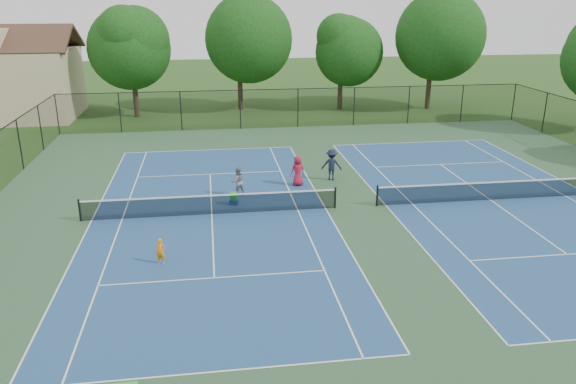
{
  "coord_description": "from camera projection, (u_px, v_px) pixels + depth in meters",
  "views": [
    {
      "loc": [
        -6.92,
        -24.93,
        9.75
      ],
      "look_at": [
        -3.5,
        -1.0,
        1.3
      ],
      "focal_mm": 35.0,
      "sensor_mm": 36.0,
      "label": 1
    }
  ],
  "objects": [
    {
      "name": "child_player",
      "position": [
        161.0,
        252.0,
        21.44
      ],
      "size": [
        0.44,
        0.35,
        1.05
      ],
      "primitive_type": "imported",
      "rotation": [
        0.0,
        0.0,
        -0.28
      ],
      "color": "orange",
      "rests_on": "ground"
    },
    {
      "name": "tree_back_d",
      "position": [
        433.0,
        31.0,
        49.35
      ],
      "size": [
        7.8,
        7.8,
        10.37
      ],
      "color": "#2D2116",
      "rests_on": "ground"
    },
    {
      "name": "bystander_c",
      "position": [
        298.0,
        171.0,
        30.33
      ],
      "size": [
        0.91,
        0.71,
        1.64
      ],
      "primitive_type": "imported",
      "rotation": [
        0.0,
        0.0,
        3.4
      ],
      "color": "maroon",
      "rests_on": "ground"
    },
    {
      "name": "tree_back_c",
      "position": [
        341.0,
        47.0,
        49.66
      ],
      "size": [
        6.0,
        6.0,
        8.4
      ],
      "color": "#2D2116",
      "rests_on": "ground"
    },
    {
      "name": "ball_crate",
      "position": [
        234.0,
        202.0,
        27.7
      ],
      "size": [
        0.48,
        0.42,
        0.28
      ],
      "primitive_type": "cube",
      "rotation": [
        0.0,
        0.0,
        -0.26
      ],
      "color": "navy",
      "rests_on": "ground"
    },
    {
      "name": "tree_back_b",
      "position": [
        239.0,
        34.0,
        49.02
      ],
      "size": [
        7.6,
        7.6,
        10.03
      ],
      "color": "#2D2116",
      "rests_on": "ground"
    },
    {
      "name": "ball_hopper",
      "position": [
        234.0,
        196.0,
        27.59
      ],
      "size": [
        0.39,
        0.34,
        0.36
      ],
      "primitive_type": "cube",
      "rotation": [
        0.0,
        0.0,
        -0.18
      ],
      "color": "green",
      "rests_on": "ball_crate"
    },
    {
      "name": "clapboard_house",
      "position": [
        12.0,
        81.0,
        46.7
      ],
      "size": [
        10.8,
        8.1,
        7.65
      ],
      "color": "tan",
      "rests_on": "ground"
    },
    {
      "name": "tennis_court_left",
      "position": [
        212.0,
        213.0,
        26.47
      ],
      "size": [
        12.0,
        23.83,
        1.07
      ],
      "color": "navy",
      "rests_on": "ground"
    },
    {
      "name": "court_pad",
      "position": [
        356.0,
        207.0,
        27.43
      ],
      "size": [
        36.0,
        36.0,
        0.01
      ],
      "primitive_type": "cube",
      "color": "#2B4D33",
      "rests_on": "ground"
    },
    {
      "name": "perimeter_fence",
      "position": [
        357.0,
        176.0,
        26.91
      ],
      "size": [
        36.08,
        36.08,
        3.02
      ],
      "color": "black",
      "rests_on": "ground"
    },
    {
      "name": "bystander_b",
      "position": [
        332.0,
        165.0,
        31.23
      ],
      "size": [
        1.27,
        0.94,
        1.77
      ],
      "primitive_type": "imported",
      "rotation": [
        0.0,
        0.0,
        2.87
      ],
      "color": "#171E34",
      "rests_on": "ground"
    },
    {
      "name": "tree_back_a",
      "position": [
        131.0,
        44.0,
        46.13
      ],
      "size": [
        6.8,
        6.8,
        9.15
      ],
      "color": "#2D2116",
      "rests_on": "ground"
    },
    {
      "name": "instructor",
      "position": [
        238.0,
        181.0,
        28.77
      ],
      "size": [
        0.89,
        0.79,
        1.54
      ],
      "primitive_type": "imported",
      "rotation": [
        0.0,
        0.0,
        3.46
      ],
      "color": "gray",
      "rests_on": "ground"
    },
    {
      "name": "ground",
      "position": [
        356.0,
        207.0,
        27.44
      ],
      "size": [
        140.0,
        140.0,
        0.0
      ],
      "primitive_type": "plane",
      "color": "#234716",
      "rests_on": "ground"
    },
    {
      "name": "tennis_court_right",
      "position": [
        491.0,
        198.0,
        28.34
      ],
      "size": [
        12.0,
        23.83,
        1.07
      ],
      "color": "navy",
      "rests_on": "ground"
    }
  ]
}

